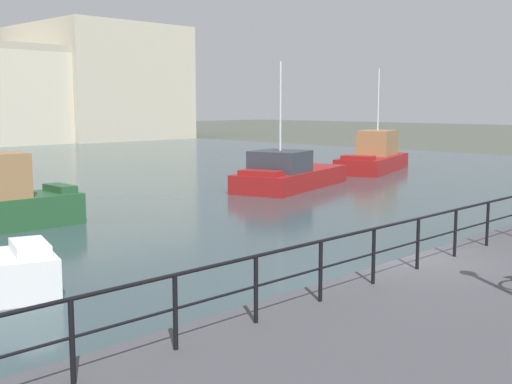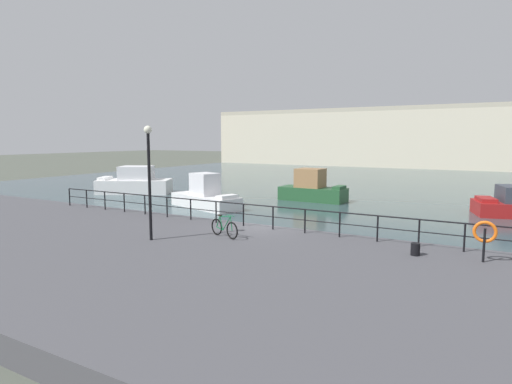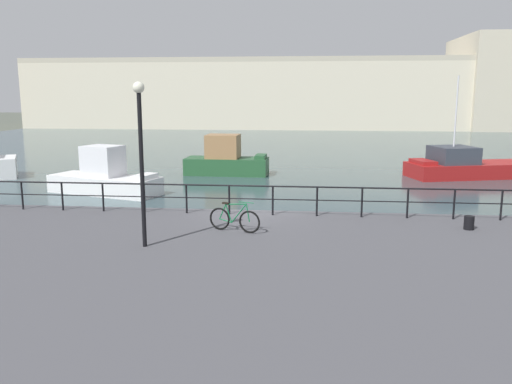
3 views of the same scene
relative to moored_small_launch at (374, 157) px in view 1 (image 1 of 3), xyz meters
name	(u,v)px [view 1 (image 1 of 3)]	position (x,y,z in m)	size (l,w,h in m)	color
ground_plane	(403,290)	(-22.02, -15.84, -0.88)	(240.00, 240.00, 0.00)	#4C5147
moored_small_launch	(374,157)	(0.00, 0.00, 0.00)	(8.05, 4.97, 6.29)	maroon
moored_green_narrowboat	(289,174)	(-10.26, -2.01, -0.20)	(8.19, 4.75, 6.09)	maroon
quay_railing	(438,229)	(-21.94, -16.59, 0.60)	(26.81, 0.07, 1.08)	black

